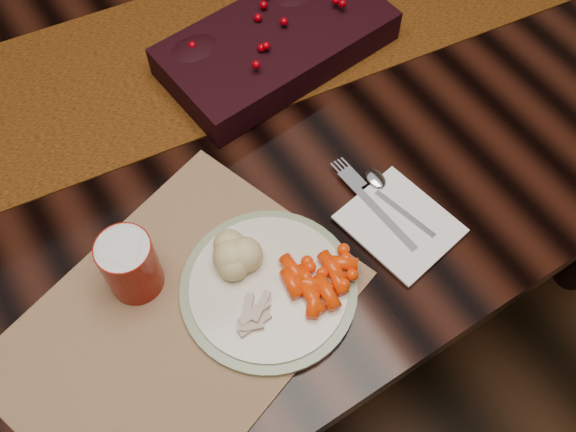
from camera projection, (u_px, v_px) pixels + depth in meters
floor at (229, 306)px, 1.69m from camera, size 5.00×5.00×0.00m
dining_table at (215, 240)px, 1.37m from camera, size 1.80×1.00×0.75m
table_runner at (121, 80)px, 1.10m from camera, size 1.73×0.56×0.00m
centerpiece at (277, 40)px, 1.09m from camera, size 0.41×0.24×0.08m
placemat_main at (176, 322)px, 0.88m from camera, size 0.55×0.47×0.00m
dinner_plate at (269, 288)px, 0.89m from camera, size 0.27×0.27×0.01m
baby_carrots at (316, 284)px, 0.87m from camera, size 0.14×0.13×0.02m
mashed_potatoes at (244, 249)px, 0.89m from camera, size 0.09×0.08×0.05m
turkey_shreds at (255, 319)px, 0.85m from camera, size 0.08×0.08×0.02m
napkin at (400, 224)px, 0.95m from camera, size 0.16×0.18×0.01m
fork at (377, 208)px, 0.96m from camera, size 0.04×0.17×0.00m
spoon at (395, 202)px, 0.96m from camera, size 0.06×0.14×0.00m
red_cup at (130, 265)px, 0.86m from camera, size 0.09×0.09×0.10m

